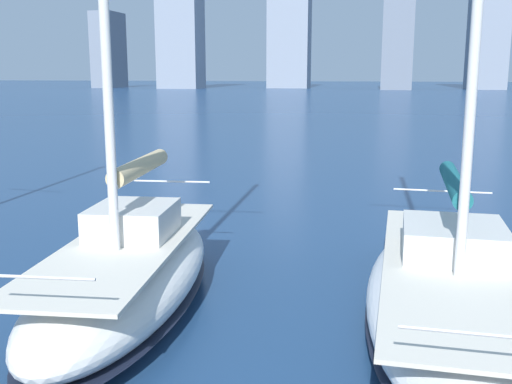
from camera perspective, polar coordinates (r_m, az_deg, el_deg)
city_skyline at (r=161.70m, az=13.56°, el=17.23°), size 161.28×20.13×52.53m
sailboat_teal at (r=10.78m, az=18.29°, el=-8.59°), size 2.96×8.68×11.66m
sailboat_tan at (r=10.86m, az=-12.11°, el=-7.46°), size 3.09×7.33×9.95m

